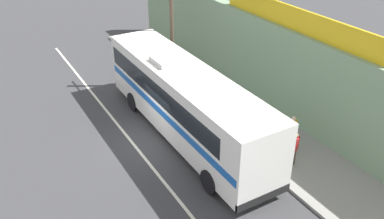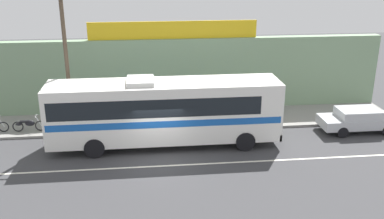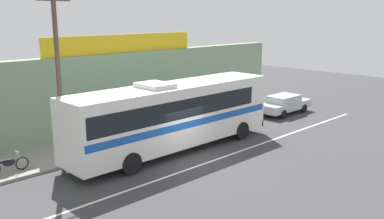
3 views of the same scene
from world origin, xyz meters
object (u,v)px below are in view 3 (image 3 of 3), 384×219
at_px(parked_car, 284,104).
at_px(pedestrian_by_curb, 178,108).
at_px(intercity_bus, 173,113).
at_px(pedestrian_near_shop, 198,108).
at_px(motorcycle_orange, 7,164).
at_px(utility_pole, 59,75).

height_order(parked_car, pedestrian_by_curb, pedestrian_by_curb).
bearing_deg(pedestrian_by_curb, intercity_bus, -135.45).
distance_m(intercity_bus, pedestrian_near_shop, 5.59).
relative_size(motorcycle_orange, pedestrian_by_curb, 1.09).
distance_m(utility_pole, pedestrian_near_shop, 10.41).
relative_size(parked_car, utility_pole, 0.56).
bearing_deg(pedestrian_near_shop, intercity_bus, -148.98).
xyz_separation_m(parked_car, pedestrian_near_shop, (-6.75, 2.11, 0.37)).
distance_m(motorcycle_orange, pedestrian_by_curb, 11.49).
bearing_deg(utility_pole, parked_car, -4.74).
distance_m(parked_car, utility_pole, 17.05).
bearing_deg(pedestrian_near_shop, parked_car, -17.35).
xyz_separation_m(utility_pole, pedestrian_near_shop, (9.86, 0.73, -3.26)).
relative_size(intercity_bus, utility_pole, 1.50).
distance_m(parked_car, pedestrian_by_curb, 8.30).
distance_m(motorcycle_orange, pedestrian_near_shop, 12.45).
bearing_deg(motorcycle_orange, utility_pole, -7.69).
bearing_deg(pedestrian_near_shop, utility_pole, -175.76).
bearing_deg(pedestrian_by_curb, parked_car, -20.58).
bearing_deg(utility_pole, intercity_bus, -22.31).
bearing_deg(pedestrian_near_shop, pedestrian_by_curb, 141.59).
bearing_deg(parked_car, pedestrian_near_shop, 162.65).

